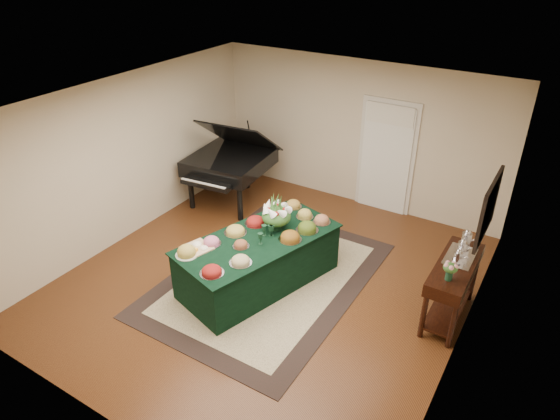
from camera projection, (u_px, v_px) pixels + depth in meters
The scene contains 14 objects.
ground at pixel (270, 279), 7.53m from camera, with size 6.00×6.00×0.00m, color #32170B.
area_rug at pixel (268, 278), 7.53m from camera, with size 2.64×3.69×0.01m.
kitchen_doorway at pixel (386, 158), 8.96m from camera, with size 1.05×0.07×2.10m.
buffet_table at pixel (259, 261), 7.26m from camera, with size 1.74×2.58×0.78m.
food_platters at pixel (262, 232), 7.13m from camera, with size 1.44×2.36×0.13m.
cutting_board at pixel (198, 246), 6.84m from camera, with size 0.45×0.45×0.10m.
green_goblets at pixel (267, 232), 7.04m from camera, with size 0.17×0.35×0.18m.
floral_centerpiece at pixel (276, 213), 7.18m from camera, with size 0.44×0.44×0.44m.
grand_piano at pixel (230, 162), 9.30m from camera, with size 1.56×1.74×1.67m.
wicker_basket at pixel (280, 215), 8.94m from camera, with size 0.45×0.45×0.28m, color #9E753F.
mahogany_sideboard at pixel (454, 276), 6.46m from camera, with size 0.45×1.30×0.88m.
tea_service at pixel (462, 248), 6.46m from camera, with size 0.34×0.58×0.30m.
pink_bouquet at pixel (450, 268), 5.99m from camera, with size 0.20×0.20×0.25m.
wall_painting at pixel (488, 208), 5.84m from camera, with size 0.05×0.95×0.75m.
Camera 1 is at (3.31, -5.08, 4.59)m, focal length 32.00 mm.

